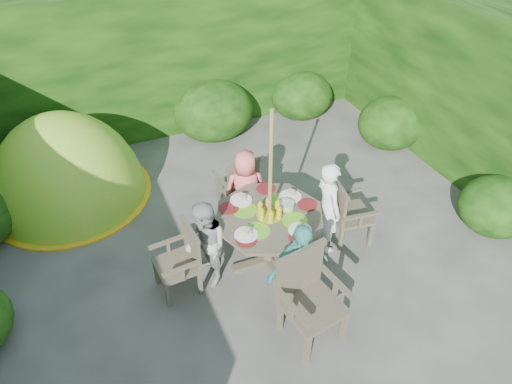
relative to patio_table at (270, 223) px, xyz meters
name	(u,v)px	position (x,y,z in m)	size (l,w,h in m)	color
ground	(258,264)	(-0.15, 0.00, -0.66)	(60.00, 60.00, 0.00)	#45423E
hedge_enclosure	(218,131)	(-0.15, 1.33, 0.59)	(9.00, 9.00, 2.50)	black
patio_table	(270,223)	(0.00, 0.00, 0.00)	(1.40, 1.40, 0.95)	#423A2B
parasol_pole	(270,195)	(0.00, 0.00, 0.44)	(0.04, 0.04, 2.20)	olive
garden_chair_right	(346,211)	(1.09, -0.02, -0.18)	(0.56, 0.61, 0.91)	#423A2B
garden_chair_left	(182,259)	(-1.11, 0.04, -0.20)	(0.51, 0.56, 0.87)	#423A2B
garden_chair_back	(239,184)	(0.04, 1.10, -0.19)	(0.58, 0.53, 0.89)	#423A2B
garden_chair_front	(308,296)	(-0.05, -1.09, -0.10)	(0.71, 0.65, 1.05)	#423A2B
child_right	(328,207)	(0.80, -0.02, -0.01)	(0.48, 0.32, 1.32)	white
child_left	(206,245)	(-0.80, 0.02, -0.08)	(0.57, 0.44, 1.17)	#A9AAA5
child_back	(246,189)	(0.02, 0.80, -0.07)	(0.58, 0.38, 1.19)	#F06963
child_front	(298,271)	(-0.03, -0.80, -0.02)	(0.76, 0.31, 1.29)	#50BBA8
dome_tent	(74,197)	(-2.17, 2.38, -0.66)	(2.73, 2.73, 2.68)	#84D829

